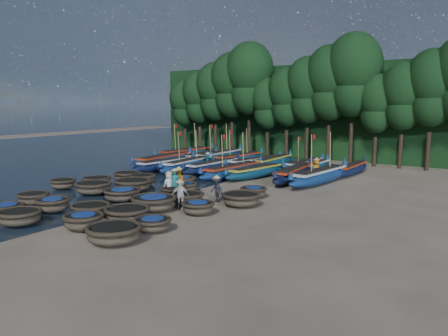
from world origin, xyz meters
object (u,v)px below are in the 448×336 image
Objects in this scene: coracle_1 at (7,209)px; fisherman_2 at (179,181)px; coracle_13 at (154,202)px; coracle_7 at (91,210)px; coracle_3 at (83,221)px; long_boat_4 at (213,166)px; long_boat_3 at (188,164)px; long_boat_15 at (305,165)px; coracle_17 at (174,192)px; long_boat_8 at (320,176)px; coracle_6 at (53,204)px; long_boat_12 at (239,159)px; coracle_4 at (114,233)px; fisherman_5 at (208,161)px; coracle_14 at (198,207)px; coracle_15 at (97,181)px; long_boat_1 at (164,160)px; coracle_18 at (188,198)px; coracle_11 at (93,187)px; coracle_8 at (127,214)px; coracle_20 at (127,176)px; coracle_2 at (20,217)px; fisherman_6 at (316,169)px; fisherman_1 at (175,181)px; coracle_12 at (122,194)px; long_boat_9 at (186,153)px; coracle_24 at (254,192)px; coracle_16 at (133,185)px; long_boat_13 at (255,163)px; long_boat_2 at (166,164)px; coracle_22 at (182,181)px; long_boat_17 at (352,169)px; coracle_21 at (143,179)px; coracle_19 at (241,199)px; long_boat_7 at (295,173)px; long_boat_14 at (273,162)px; long_boat_16 at (311,168)px; coracle_9 at (153,224)px; coracle_5 at (33,198)px; fisherman_3 at (217,189)px; fisherman_4 at (180,194)px; long_boat_11 at (219,156)px; long_boat_10 at (202,157)px; fisherman_0 at (169,183)px; coracle_10 at (63,183)px.

fisherman_2 is at bearing 65.37° from coracle_1.
coracle_7 is at bearing -123.75° from coracle_13.
coracle_3 is 18.07m from long_boat_4.
long_boat_3 is 10.36m from long_boat_15.
long_boat_8 reaches higher than coracle_17.
long_boat_12 reaches higher than coracle_6.
fisherman_5 is at bearing 115.24° from coracle_4.
fisherman_5 is at bearing 124.38° from coracle_14.
coracle_13 is (5.65, 5.26, 0.10)m from coracle_1.
long_boat_1 is at bearing 105.49° from coracle_15.
coracle_7 is 1.06× the size of coracle_18.
coracle_8 is at bearing -27.12° from coracle_11.
coracle_1 is 1.02× the size of coracle_18.
coracle_11 reaches higher than coracle_20.
coracle_2 is 20.00m from fisherman_5.
fisherman_1 is at bearing -17.19° from fisherman_6.
long_boat_9 is at bearing 118.10° from coracle_12.
coracle_24 is at bearing 53.16° from coracle_1.
coracle_3 is 1.19× the size of coracle_24.
coracle_16 is 13.82m from fisherman_6.
long_boat_13 is at bearing 101.03° from coracle_13.
long_boat_2 is at bearing 105.60° from coracle_11.
long_boat_8 is 4.41× the size of fisherman_2.
long_boat_3 is at bearing 148.91° from coracle_24.
coracle_12 is at bearing -138.86° from coracle_24.
coracle_14 is at bearing 5.30° from fisherman_6.
long_boat_15 is (4.11, 12.08, 0.06)m from coracle_22.
coracle_4 is (2.72, -0.55, 0.01)m from coracle_3.
long_boat_17 is at bearing 81.46° from coracle_14.
coracle_1 is 0.27× the size of long_boat_15.
coracle_13 reaches higher than coracle_17.
coracle_1 is 11.82m from coracle_22.
coracle_20 is 0.94× the size of coracle_21.
coracle_19 is 0.29× the size of long_boat_7.
coracle_15 is (-8.03, 7.45, -0.04)m from coracle_3.
coracle_3 is 0.85× the size of coracle_16.
long_boat_14 reaches higher than coracle_19.
long_boat_8 is at bearing 57.58° from coracle_12.
coracle_13 is 0.33× the size of long_boat_16.
coracle_2 is 0.32× the size of long_boat_2.
coracle_22 is 14.78m from long_boat_17.
coracle_5 is at bearing -179.65° from coracle_9.
coracle_24 is at bearing 73.04° from fisherman_3.
fisherman_4 is (9.07, -4.52, 0.47)m from coracle_20.
long_boat_11 is (0.98, 6.80, 0.08)m from long_boat_2.
long_boat_2 is at bearing 129.03° from coracle_13.
long_boat_3 is at bearing -72.96° from long_boat_10.
long_boat_3 is at bearing 113.25° from coracle_3.
coracle_15 is at bearing -67.75° from fisherman_0.
long_boat_1 is at bearing 97.36° from coracle_10.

